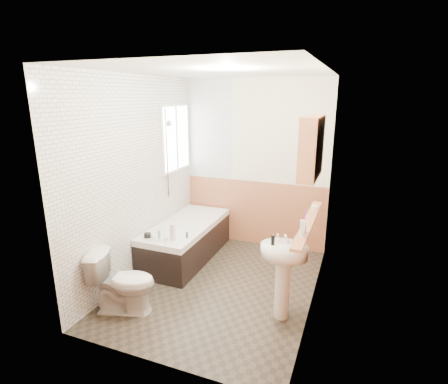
{
  "coord_description": "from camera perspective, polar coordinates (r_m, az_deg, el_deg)",
  "views": [
    {
      "loc": [
        1.45,
        -3.55,
        2.25
      ],
      "look_at": [
        0.0,
        0.15,
        1.15
      ],
      "focal_mm": 28.0,
      "sensor_mm": 36.0,
      "label": 1
    }
  ],
  "objects": [
    {
      "name": "pine_shelf",
      "position": [
        3.59,
        13.61,
        -4.88
      ],
      "size": [
        0.1,
        1.43,
        0.03
      ],
      "primitive_type": "cube",
      "color": "#BF744E",
      "rests_on": "wall_right"
    },
    {
      "name": "floor",
      "position": [
        4.44,
        -0.73,
        -14.94
      ],
      "size": [
        2.8,
        2.8,
        0.0
      ],
      "primitive_type": "plane",
      "color": "#302921",
      "rests_on": "ground"
    },
    {
      "name": "shower_riser",
      "position": [
        4.92,
        -9.27,
        7.39
      ],
      "size": [
        0.11,
        0.08,
        1.24
      ],
      "color": "silver",
      "rests_on": "wall_left"
    },
    {
      "name": "soap_bottle",
      "position": [
        3.49,
        11.86,
        -8.49
      ],
      "size": [
        0.1,
        0.18,
        0.08
      ],
      "primitive_type": "imported",
      "rotation": [
        0.0,
        0.0,
        0.16
      ],
      "color": "#388447",
      "rests_on": "sink"
    },
    {
      "name": "sink",
      "position": [
        3.66,
        9.65,
        -11.9
      ],
      "size": [
        0.47,
        0.38,
        0.92
      ],
      "rotation": [
        0.0,
        0.0,
        0.13
      ],
      "color": "white",
      "rests_on": "floor"
    },
    {
      "name": "green_bottle",
      "position": [
        3.25,
        12.95,
        -4.48
      ],
      "size": [
        0.06,
        0.06,
        0.24
      ],
      "primitive_type": "cone",
      "rotation": [
        0.0,
        0.0,
        0.32
      ],
      "color": "purple",
      "rests_on": "pine_shelf"
    },
    {
      "name": "blue_gel",
      "position": [
        4.35,
        -8.38,
        -6.58
      ],
      "size": [
        0.07,
        0.05,
        0.21
      ],
      "primitive_type": "cube",
      "rotation": [
        0.0,
        0.0,
        -0.29
      ],
      "color": "silver",
      "rests_on": "bathtub"
    },
    {
      "name": "black_jar",
      "position": [
        3.97,
        14.49,
        -2.46
      ],
      "size": [
        0.08,
        0.08,
        0.04
      ],
      "primitive_type": "cylinder",
      "rotation": [
        0.0,
        0.0,
        -0.33
      ],
      "color": "silver",
      "rests_on": "pine_shelf"
    },
    {
      "name": "orange_bottle",
      "position": [
        4.44,
        -6.07,
        -7.0
      ],
      "size": [
        0.03,
        0.03,
        0.08
      ],
      "primitive_type": "cylinder",
      "rotation": [
        0.0,
        0.0,
        -0.14
      ],
      "color": "navy",
      "rests_on": "bathtub"
    },
    {
      "name": "clear_bottle",
      "position": [
        3.53,
        7.98,
        -7.76
      ],
      "size": [
        0.05,
        0.05,
        0.11
      ],
      "primitive_type": "cylinder",
      "rotation": [
        0.0,
        0.0,
        -0.23
      ],
      "color": "black",
      "rests_on": "sink"
    },
    {
      "name": "tile_cladding_left",
      "position": [
        4.48,
        -13.81,
        2.12
      ],
      "size": [
        0.01,
        2.8,
        2.5
      ],
      "primitive_type": "cube",
      "color": "white",
      "rests_on": "wall_left"
    },
    {
      "name": "wall_front",
      "position": [
        2.77,
        -11.94,
        -6.04
      ],
      "size": [
        2.2,
        0.02,
        2.5
      ],
      "primitive_type": "cube",
      "color": "#F4ECC9",
      "rests_on": "ground"
    },
    {
      "name": "wall_left",
      "position": [
        4.49,
        -14.04,
        2.14
      ],
      "size": [
        0.02,
        2.8,
        2.5
      ],
      "primitive_type": "cube",
      "color": "#F4ECC9",
      "rests_on": "ground"
    },
    {
      "name": "ceiling",
      "position": [
        3.84,
        -0.87,
        19.21
      ],
      "size": [
        2.8,
        2.8,
        0.0
      ],
      "primitive_type": "plane",
      "rotation": [
        3.14,
        0.0,
        0.0
      ],
      "color": "white",
      "rests_on": "ground"
    },
    {
      "name": "cream_jar",
      "position": [
        4.53,
        -12.38,
        -6.92
      ],
      "size": [
        0.1,
        0.1,
        0.06
      ],
      "primitive_type": "cylinder",
      "rotation": [
        0.0,
        0.0,
        0.17
      ],
      "color": "black",
      "rests_on": "bathtub"
    },
    {
      "name": "foam_can",
      "position": [
        3.19,
        12.68,
        -5.75
      ],
      "size": [
        0.05,
        0.05,
        0.14
      ],
      "primitive_type": "cylinder",
      "rotation": [
        0.0,
        0.0,
        -0.12
      ],
      "color": "silver",
      "rests_on": "pine_shelf"
    },
    {
      "name": "toilet",
      "position": [
        3.98,
        -16.13,
        -13.97
      ],
      "size": [
        0.76,
        0.56,
        0.67
      ],
      "primitive_type": "imported",
      "rotation": [
        0.0,
        0.0,
        1.87
      ],
      "color": "white",
      "rests_on": "floor"
    },
    {
      "name": "wainscot_back",
      "position": [
        5.43,
        4.78,
        -3.36
      ],
      "size": [
        2.2,
        0.01,
        1.0
      ],
      "primitive_type": "cube",
      "color": "#BF744E",
      "rests_on": "wall_back"
    },
    {
      "name": "tile_return_back",
      "position": [
        5.41,
        -2.4,
        10.17
      ],
      "size": [
        0.75,
        0.01,
        1.5
      ],
      "primitive_type": "cube",
      "color": "white",
      "rests_on": "wall_back"
    },
    {
      "name": "bathtub",
      "position": [
        5.04,
        -6.16,
        -7.71
      ],
      "size": [
        0.7,
        1.6,
        0.66
      ],
      "color": "black",
      "rests_on": "floor"
    },
    {
      "name": "wall_back",
      "position": [
        5.26,
        5.03,
        4.47
      ],
      "size": [
        2.2,
        0.02,
        2.5
      ],
      "primitive_type": "cube",
      "color": "#F4ECC9",
      "rests_on": "ground"
    },
    {
      "name": "window",
      "position": [
        5.19,
        -7.81,
        8.7
      ],
      "size": [
        0.03,
        0.79,
        0.99
      ],
      "color": "white",
      "rests_on": "wall_left"
    },
    {
      "name": "wainscot_front",
      "position": [
        3.14,
        -10.91,
        -18.77
      ],
      "size": [
        2.2,
        0.01,
        1.0
      ],
      "primitive_type": "cube",
      "color": "#BF744E",
      "rests_on": "wall_front"
    },
    {
      "name": "wall_right",
      "position": [
        3.7,
        15.33,
        -0.76
      ],
      "size": [
        0.02,
        2.8,
        2.5
      ],
      "primitive_type": "cube",
      "color": "#F4ECC9",
      "rests_on": "ground"
    },
    {
      "name": "wainscot_right",
      "position": [
        3.97,
        14.23,
        -11.17
      ],
      "size": [
        0.01,
        2.8,
        1.0
      ],
      "primitive_type": "cube",
      "color": "#BF744E",
      "rests_on": "wall_right"
    },
    {
      "name": "medicine_cabinet",
      "position": [
        3.48,
        14.08,
        7.09
      ],
      "size": [
        0.17,
        0.66,
        0.59
      ],
      "color": "#BF744E",
      "rests_on": "wall_right"
    }
  ]
}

